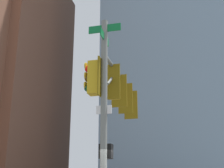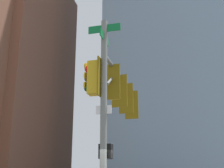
# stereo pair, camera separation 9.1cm
# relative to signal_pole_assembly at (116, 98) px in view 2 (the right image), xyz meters

# --- Properties ---
(signal_pole_assembly) EXTENTS (5.19, 1.11, 6.39)m
(signal_pole_assembly) POSITION_rel_signal_pole_assembly_xyz_m (0.00, 0.00, 0.00)
(signal_pole_assembly) COLOR slate
(signal_pole_assembly) RESTS_ON ground_plane
(building_brick_midblock) EXTENTS (23.64, 19.00, 40.99)m
(building_brick_midblock) POSITION_rel_signal_pole_assembly_xyz_m (38.52, 28.68, 16.11)
(building_brick_midblock) COLOR brown
(building_brick_midblock) RESTS_ON ground_plane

